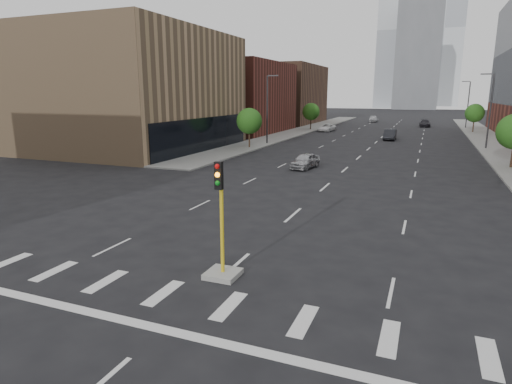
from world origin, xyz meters
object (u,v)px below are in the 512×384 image
Objects in this scene: car_mid_right at (390,135)px; car_near_left at (305,161)px; car_deep_right at (425,123)px; car_distant at (373,119)px; car_far_left at (327,128)px; median_traffic_signal at (222,252)px.

car_near_left is at bearing -100.72° from car_mid_right.
car_deep_right is 16.71m from car_distant.
car_distant is (4.67, 29.98, 0.12)m from car_far_left.
median_traffic_signal reaches higher than car_mid_right.
car_near_left is at bearing -101.48° from car_deep_right.
car_mid_right is at bearing -100.81° from car_deep_right.
car_mid_right is (1.50, 53.04, -0.19)m from median_traffic_signal.
car_mid_right is at bearing 87.80° from car_near_left.
car_mid_right is 16.25m from car_far_left.
car_deep_right is at bearing 85.86° from median_traffic_signal.
car_near_left is 0.87× the size of car_mid_right.
car_distant is at bearing 88.37° from car_far_left.
median_traffic_signal is 0.86× the size of car_deep_right.
median_traffic_signal is 1.07× the size of car_near_left.
car_mid_right is 1.03× the size of car_distant.
car_deep_right is (4.44, 29.09, -0.04)m from car_mid_right.
car_near_left reaches higher than car_far_left.
median_traffic_signal is at bearing -73.88° from car_near_left.
car_mid_right is 41.60m from car_distant.
car_distant is at bearing 99.44° from car_mid_right.
median_traffic_signal reaches higher than car_deep_right.
car_far_left is 1.04× the size of car_distant.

